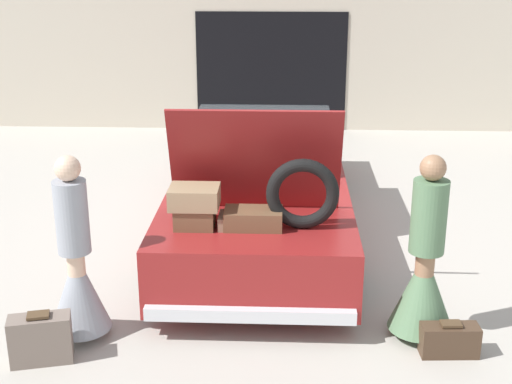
% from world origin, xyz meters
% --- Properties ---
extents(ground_plane, '(40.00, 40.00, 0.00)m').
position_xyz_m(ground_plane, '(0.00, 0.00, 0.00)').
color(ground_plane, '#ADA89E').
extents(garage_wall_back, '(12.00, 0.14, 2.80)m').
position_xyz_m(garage_wall_back, '(0.00, 5.14, 1.39)').
color(garage_wall_back, beige).
rests_on(garage_wall_back, ground_plane).
extents(car, '(1.99, 5.48, 1.91)m').
position_xyz_m(car, '(-0.00, -0.00, 0.60)').
color(car, maroon).
rests_on(car, ground_plane).
extents(person_left, '(0.54, 0.54, 1.69)m').
position_xyz_m(person_left, '(-1.52, -2.66, 0.61)').
color(person_left, beige).
rests_on(person_left, ground_plane).
extents(person_right, '(0.58, 0.58, 1.69)m').
position_xyz_m(person_right, '(1.52, -2.53, 0.61)').
color(person_right, '#997051').
rests_on(person_right, ground_plane).
extents(suitcase_beside_left_person, '(0.55, 0.34, 0.45)m').
position_xyz_m(suitcase_beside_left_person, '(-1.74, -3.10, 0.21)').
color(suitcase_beside_left_person, '#75665B').
rests_on(suitcase_beside_left_person, ground_plane).
extents(suitcase_beside_right_person, '(0.50, 0.22, 0.31)m').
position_xyz_m(suitcase_beside_right_person, '(1.72, -2.85, 0.14)').
color(suitcase_beside_right_person, '#473323').
rests_on(suitcase_beside_right_person, ground_plane).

